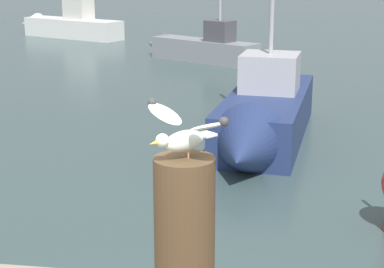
# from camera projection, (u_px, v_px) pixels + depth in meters

# --- Properties ---
(mooring_post) EXTENTS (0.30, 0.30, 0.88)m
(mooring_post) POSITION_uv_depth(u_px,v_px,m) (185.00, 242.00, 3.16)
(mooring_post) COLOR #4C3823
(mooring_post) RESTS_ON harbor_quay
(seagull) EXTENTS (0.49, 0.44, 0.25)m
(seagull) POSITION_uv_depth(u_px,v_px,m) (184.00, 133.00, 3.01)
(seagull) COLOR tan
(seagull) RESTS_ON mooring_post
(boat_grey) EXTENTS (3.96, 2.85, 4.43)m
(boat_grey) POSITION_uv_depth(u_px,v_px,m) (198.00, 47.00, 19.56)
(boat_grey) COLOR gray
(boat_grey) RESTS_ON ground_plane
(boat_white) EXTENTS (5.07, 3.06, 1.89)m
(boat_white) POSITION_uv_depth(u_px,v_px,m) (66.00, 24.00, 25.44)
(boat_white) COLOR silver
(boat_white) RESTS_ON ground_plane
(boat_navy) EXTENTS (1.74, 5.07, 4.79)m
(boat_navy) POSITION_uv_depth(u_px,v_px,m) (262.00, 118.00, 10.70)
(boat_navy) COLOR navy
(boat_navy) RESTS_ON ground_plane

